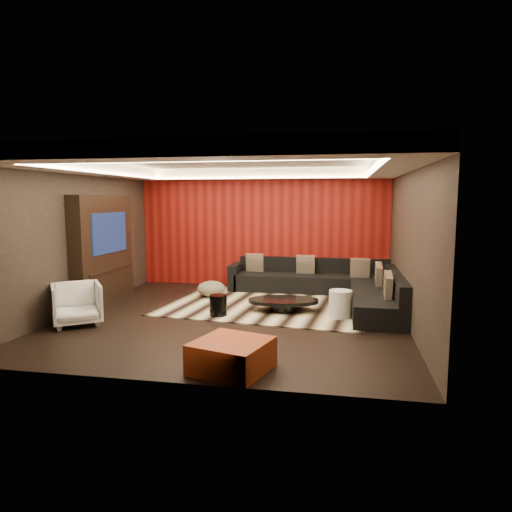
% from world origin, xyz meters
% --- Properties ---
extents(floor, '(6.00, 6.00, 0.02)m').
position_xyz_m(floor, '(0.00, 0.00, -0.01)').
color(floor, black).
rests_on(floor, ground).
extents(ceiling, '(6.00, 6.00, 0.02)m').
position_xyz_m(ceiling, '(0.00, 0.00, 2.81)').
color(ceiling, silver).
rests_on(ceiling, ground).
extents(wall_back, '(6.00, 0.02, 2.80)m').
position_xyz_m(wall_back, '(0.00, 3.01, 1.40)').
color(wall_back, black).
rests_on(wall_back, ground).
extents(wall_left, '(0.02, 6.00, 2.80)m').
position_xyz_m(wall_left, '(-3.01, 0.00, 1.40)').
color(wall_left, black).
rests_on(wall_left, ground).
extents(wall_right, '(0.02, 6.00, 2.80)m').
position_xyz_m(wall_right, '(3.01, 0.00, 1.40)').
color(wall_right, black).
rests_on(wall_right, ground).
extents(red_feature_wall, '(5.98, 0.05, 2.78)m').
position_xyz_m(red_feature_wall, '(0.00, 2.97, 1.40)').
color(red_feature_wall, '#6B0C0A').
rests_on(red_feature_wall, ground).
extents(soffit_back, '(6.00, 0.60, 0.22)m').
position_xyz_m(soffit_back, '(0.00, 2.70, 2.69)').
color(soffit_back, silver).
rests_on(soffit_back, ground).
extents(soffit_front, '(6.00, 0.60, 0.22)m').
position_xyz_m(soffit_front, '(0.00, -2.70, 2.69)').
color(soffit_front, silver).
rests_on(soffit_front, ground).
extents(soffit_left, '(0.60, 4.80, 0.22)m').
position_xyz_m(soffit_left, '(-2.70, 0.00, 2.69)').
color(soffit_left, silver).
rests_on(soffit_left, ground).
extents(soffit_right, '(0.60, 4.80, 0.22)m').
position_xyz_m(soffit_right, '(2.70, 0.00, 2.69)').
color(soffit_right, silver).
rests_on(soffit_right, ground).
extents(cove_back, '(4.80, 0.08, 0.04)m').
position_xyz_m(cove_back, '(0.00, 2.36, 2.60)').
color(cove_back, '#FFD899').
rests_on(cove_back, ground).
extents(cove_front, '(4.80, 0.08, 0.04)m').
position_xyz_m(cove_front, '(0.00, -2.36, 2.60)').
color(cove_front, '#FFD899').
rests_on(cove_front, ground).
extents(cove_left, '(0.08, 4.80, 0.04)m').
position_xyz_m(cove_left, '(-2.36, 0.00, 2.60)').
color(cove_left, '#FFD899').
rests_on(cove_left, ground).
extents(cove_right, '(0.08, 4.80, 0.04)m').
position_xyz_m(cove_right, '(2.36, 0.00, 2.60)').
color(cove_right, '#FFD899').
rests_on(cove_right, ground).
extents(tv_surround, '(0.30, 2.00, 2.20)m').
position_xyz_m(tv_surround, '(-2.85, 0.60, 1.10)').
color(tv_surround, black).
rests_on(tv_surround, ground).
extents(tv_screen, '(0.04, 1.30, 0.80)m').
position_xyz_m(tv_screen, '(-2.69, 0.60, 1.45)').
color(tv_screen, black).
rests_on(tv_screen, ground).
extents(tv_shelf, '(0.04, 1.60, 0.04)m').
position_xyz_m(tv_shelf, '(-2.69, 0.60, 0.70)').
color(tv_shelf, black).
rests_on(tv_shelf, ground).
extents(rug, '(4.31, 3.42, 0.02)m').
position_xyz_m(rug, '(0.45, 1.07, 0.01)').
color(rug, beige).
rests_on(rug, floor).
extents(coffee_table, '(1.51, 1.51, 0.22)m').
position_xyz_m(coffee_table, '(0.83, 0.58, 0.13)').
color(coffee_table, black).
rests_on(coffee_table, rug).
extents(drum_stool, '(0.40, 0.40, 0.38)m').
position_xyz_m(drum_stool, '(-0.29, 0.02, 0.21)').
color(drum_stool, black).
rests_on(drum_stool, rug).
extents(striped_pouf, '(0.74, 0.74, 0.33)m').
position_xyz_m(striped_pouf, '(-0.87, 1.56, 0.19)').
color(striped_pouf, beige).
rests_on(striped_pouf, rug).
extents(white_side_table, '(0.54, 0.54, 0.51)m').
position_xyz_m(white_side_table, '(1.89, 0.29, 0.25)').
color(white_side_table, silver).
rests_on(white_side_table, floor).
extents(orange_ottoman, '(1.07, 1.07, 0.38)m').
position_xyz_m(orange_ottoman, '(0.57, -2.50, 0.19)').
color(orange_ottoman, '#9E2F14').
rests_on(orange_ottoman, floor).
extents(armchair, '(1.08, 1.09, 0.72)m').
position_xyz_m(armchair, '(-2.50, -0.96, 0.36)').
color(armchair, silver).
rests_on(armchair, floor).
extents(sectional_sofa, '(3.65, 3.50, 0.75)m').
position_xyz_m(sectional_sofa, '(1.73, 1.86, 0.26)').
color(sectional_sofa, black).
rests_on(sectional_sofa, floor).
extents(throw_pillows, '(3.10, 2.77, 0.50)m').
position_xyz_m(throw_pillows, '(1.72, 1.89, 0.62)').
color(throw_pillows, '#C0A88D').
rests_on(throw_pillows, sectional_sofa).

